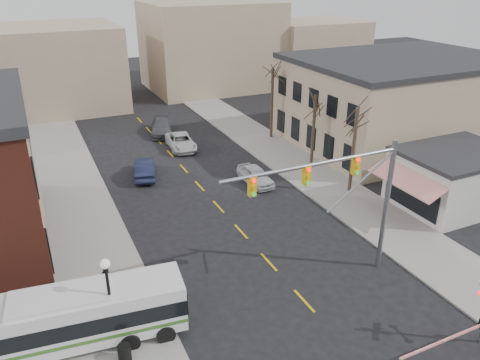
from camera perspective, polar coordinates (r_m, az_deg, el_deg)
name	(u,v)px	position (r m, az deg, el deg)	size (l,w,h in m)	color
ground	(325,324)	(24.96, 10.37, -16.93)	(160.00, 160.00, 0.00)	black
sidewalk_west	(76,197)	(38.49, -19.40, -2.03)	(5.00, 60.00, 0.12)	gray
sidewalk_east	(288,159)	(43.87, 5.81, 2.59)	(5.00, 60.00, 0.12)	gray
tan_building	(398,100)	(49.91, 18.66, 9.22)	(20.30, 15.30, 8.50)	tan
awning_shop	(454,178)	(37.95, 24.61, 0.21)	(9.74, 6.20, 4.30)	beige
tree_east_a	(353,151)	(37.08, 13.64, 3.51)	(0.28, 0.28, 6.75)	#382B21
tree_east_b	(313,130)	(41.86, 8.93, 6.00)	(0.28, 0.28, 6.30)	#382B21
tree_east_c	(272,103)	(48.35, 3.91, 9.32)	(0.28, 0.28, 7.20)	#382B21
transit_bus	(64,319)	(23.80, -20.66, -15.63)	(11.29, 3.67, 2.85)	silver
traffic_signal_mast	(348,188)	(25.29, 13.06, -0.95)	(10.32, 0.30, 8.00)	gray
street_lamp	(108,286)	(22.05, -15.77, -12.33)	(0.44, 0.44, 4.74)	black
trash_bin	(125,353)	(23.02, -13.89, -19.81)	(0.60, 0.60, 0.83)	black
car_a	(255,175)	(38.52, 1.88, 0.56)	(1.71, 4.26, 1.45)	silver
car_b	(145,168)	(40.54, -11.54, 1.39)	(1.63, 4.68, 1.54)	#161B37
car_c	(181,142)	(46.45, -7.23, 4.64)	(2.35, 5.09, 1.41)	#BDBDBD
car_d	(161,127)	(51.04, -9.56, 6.41)	(2.17, 5.34, 1.55)	#48484E
pedestrian_near	(141,299)	(25.00, -12.01, -14.05)	(0.64, 0.42, 1.74)	#594847
pedestrian_far	(108,278)	(26.94, -15.84, -11.46)	(0.80, 0.63, 1.66)	#333E59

